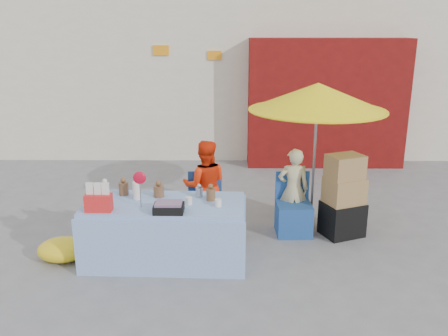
{
  "coord_description": "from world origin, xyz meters",
  "views": [
    {
      "loc": [
        0.17,
        -5.49,
        2.83
      ],
      "look_at": [
        0.12,
        0.6,
        1.0
      ],
      "focal_mm": 38.0,
      "sensor_mm": 36.0,
      "label": 1
    }
  ],
  "objects_px": {
    "vendor_beige": "(293,190)",
    "box_stack": "(343,199)",
    "umbrella": "(318,97)",
    "chair_right": "(293,216)",
    "market_table": "(165,231)",
    "chair_left": "(205,216)",
    "vendor_orange": "(205,186)"
  },
  "relations": [
    {
      "from": "vendor_beige",
      "to": "umbrella",
      "type": "bearing_deg",
      "value": -155.1
    },
    {
      "from": "vendor_orange",
      "to": "vendor_beige",
      "type": "relative_size",
      "value": 1.09
    },
    {
      "from": "market_table",
      "to": "chair_right",
      "type": "relative_size",
      "value": 2.37
    },
    {
      "from": "box_stack",
      "to": "chair_right",
      "type": "bearing_deg",
      "value": 175.24
    },
    {
      "from": "box_stack",
      "to": "umbrella",
      "type": "bearing_deg",
      "value": 137.56
    },
    {
      "from": "vendor_orange",
      "to": "umbrella",
      "type": "bearing_deg",
      "value": -176.14
    },
    {
      "from": "chair_left",
      "to": "box_stack",
      "type": "distance_m",
      "value": 1.94
    },
    {
      "from": "market_table",
      "to": "vendor_orange",
      "type": "xyz_separation_m",
      "value": [
        0.46,
        0.94,
        0.27
      ]
    },
    {
      "from": "chair_left",
      "to": "vendor_orange",
      "type": "bearing_deg",
      "value": 88.14
    },
    {
      "from": "chair_right",
      "to": "vendor_orange",
      "type": "height_order",
      "value": "vendor_orange"
    },
    {
      "from": "vendor_beige",
      "to": "umbrella",
      "type": "distance_m",
      "value": 1.33
    },
    {
      "from": "chair_left",
      "to": "vendor_orange",
      "type": "xyz_separation_m",
      "value": [
        0.0,
        0.13,
        0.4
      ]
    },
    {
      "from": "umbrella",
      "to": "box_stack",
      "type": "xyz_separation_m",
      "value": [
        0.37,
        -0.34,
        -1.35
      ]
    },
    {
      "from": "market_table",
      "to": "vendor_orange",
      "type": "height_order",
      "value": "vendor_orange"
    },
    {
      "from": "box_stack",
      "to": "market_table",
      "type": "bearing_deg",
      "value": -162.44
    },
    {
      "from": "market_table",
      "to": "chair_right",
      "type": "xyz_separation_m",
      "value": [
        1.71,
        0.81,
        -0.14
      ]
    },
    {
      "from": "market_table",
      "to": "vendor_beige",
      "type": "height_order",
      "value": "vendor_beige"
    },
    {
      "from": "vendor_beige",
      "to": "market_table",
      "type": "bearing_deg",
      "value": 27.24
    },
    {
      "from": "vendor_beige",
      "to": "box_stack",
      "type": "bearing_deg",
      "value": 162.53
    },
    {
      "from": "chair_left",
      "to": "chair_right",
      "type": "xyz_separation_m",
      "value": [
        1.25,
        0.0,
        0.0
      ]
    },
    {
      "from": "umbrella",
      "to": "box_stack",
      "type": "height_order",
      "value": "umbrella"
    },
    {
      "from": "vendor_beige",
      "to": "box_stack",
      "type": "xyz_separation_m",
      "value": [
        0.67,
        -0.19,
        -0.06
      ]
    },
    {
      "from": "market_table",
      "to": "chair_left",
      "type": "relative_size",
      "value": 2.37
    },
    {
      "from": "market_table",
      "to": "chair_right",
      "type": "bearing_deg",
      "value": 27.26
    },
    {
      "from": "chair_left",
      "to": "chair_right",
      "type": "height_order",
      "value": "same"
    },
    {
      "from": "chair_left",
      "to": "vendor_orange",
      "type": "relative_size",
      "value": 0.65
    },
    {
      "from": "chair_left",
      "to": "box_stack",
      "type": "relative_size",
      "value": 0.73
    },
    {
      "from": "chair_right",
      "to": "umbrella",
      "type": "relative_size",
      "value": 0.41
    },
    {
      "from": "vendor_orange",
      "to": "box_stack",
      "type": "height_order",
      "value": "vendor_orange"
    },
    {
      "from": "box_stack",
      "to": "vendor_orange",
      "type": "bearing_deg",
      "value": 174.35
    },
    {
      "from": "chair_right",
      "to": "vendor_orange",
      "type": "xyz_separation_m",
      "value": [
        -1.25,
        0.13,
        0.4
      ]
    },
    {
      "from": "chair_left",
      "to": "box_stack",
      "type": "bearing_deg",
      "value": -3.34
    }
  ]
}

